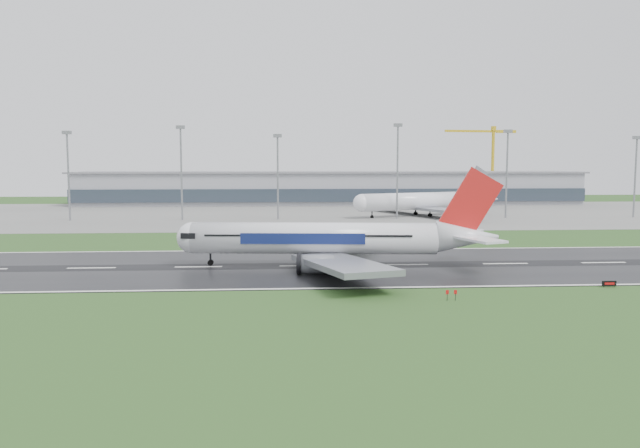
{
  "coord_description": "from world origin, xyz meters",
  "views": [
    {
      "loc": [
        -24.21,
        -117.7,
        19.81
      ],
      "look_at": [
        -15.91,
        12.0,
        7.0
      ],
      "focal_mm": 34.64,
      "sensor_mm": 36.0,
      "label": 1
    }
  ],
  "objects": [
    {
      "name": "floodmast_4",
      "position": [
        57.09,
        100.0,
        15.31
      ],
      "size": [
        0.64,
        0.64,
        30.62
      ],
      "primitive_type": "cylinder",
      "color": "gray",
      "rests_on": "ground"
    },
    {
      "name": "parked_airliner",
      "position": [
        28.79,
        110.97,
        9.11
      ],
      "size": [
        79.07,
        76.8,
        18.07
      ],
      "primitive_type": null,
      "rotation": [
        0.0,
        0.0,
        0.4
      ],
      "color": "white",
      "rests_on": "apron"
    },
    {
      "name": "main_airliner",
      "position": [
        -13.54,
        -0.62,
        9.19
      ],
      "size": [
        66.86,
        64.22,
        18.18
      ],
      "primitive_type": null,
      "rotation": [
        0.0,
        0.0,
        -0.09
      ],
      "color": "silver",
      "rests_on": "runway"
    },
    {
      "name": "terminal",
      "position": [
        0.0,
        185.0,
        7.5
      ],
      "size": [
        240.0,
        36.0,
        15.0
      ],
      "primitive_type": "cube",
      "color": "gray",
      "rests_on": "ground"
    },
    {
      "name": "apron",
      "position": [
        0.0,
        125.0,
        0.04
      ],
      "size": [
        400.0,
        130.0,
        0.08
      ],
      "primitive_type": "cube",
      "color": "slate",
      "rests_on": "ground"
    },
    {
      "name": "floodmast_1",
      "position": [
        -58.63,
        100.0,
        15.81
      ],
      "size": [
        0.64,
        0.64,
        31.63
      ],
      "primitive_type": "cylinder",
      "color": "gray",
      "rests_on": "ground"
    },
    {
      "name": "floodmast_5",
      "position": [
        105.05,
        100.0,
        14.25
      ],
      "size": [
        0.64,
        0.64,
        28.5
      ],
      "primitive_type": "cylinder",
      "color": "gray",
      "rests_on": "ground"
    },
    {
      "name": "floodmast_3",
      "position": [
        17.31,
        100.0,
        16.32
      ],
      "size": [
        0.64,
        0.64,
        32.64
      ],
      "primitive_type": "cylinder",
      "color": "gray",
      "rests_on": "ground"
    },
    {
      "name": "ground",
      "position": [
        0.0,
        0.0,
        0.0
      ],
      "size": [
        520.0,
        520.0,
        0.0
      ],
      "primitive_type": "plane",
      "color": "#224519",
      "rests_on": "ground"
    },
    {
      "name": "tower_crane",
      "position": [
        86.71,
        200.0,
        19.71
      ],
      "size": [
        39.43,
        7.55,
        39.41
      ],
      "primitive_type": null,
      "rotation": [
        0.0,
        0.0,
        0.14
      ],
      "color": "gold",
      "rests_on": "ground"
    },
    {
      "name": "runway",
      "position": [
        0.0,
        0.0,
        0.05
      ],
      "size": [
        400.0,
        45.0,
        0.1
      ],
      "primitive_type": "cube",
      "color": "black",
      "rests_on": "ground"
    },
    {
      "name": "runway_sign",
      "position": [
        28.38,
        -23.33,
        0.52
      ],
      "size": [
        2.3,
        0.28,
        1.04
      ],
      "primitive_type": null,
      "rotation": [
        0.0,
        0.0,
        -0.01
      ],
      "color": "black",
      "rests_on": "ground"
    },
    {
      "name": "floodmast_2",
      "position": [
        -25.17,
        100.0,
        14.4
      ],
      "size": [
        0.64,
        0.64,
        28.8
      ],
      "primitive_type": "cylinder",
      "color": "gray",
      "rests_on": "ground"
    },
    {
      "name": "floodmast_0",
      "position": [
        -97.06,
        100.0,
        14.84
      ],
      "size": [
        0.64,
        0.64,
        29.69
      ],
      "primitive_type": "cylinder",
      "color": "gray",
      "rests_on": "ground"
    }
  ]
}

